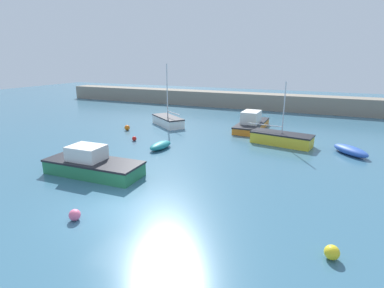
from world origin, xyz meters
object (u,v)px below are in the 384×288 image
object	(u,v)px
sailboat_tall_mast	(168,121)
mooring_buoy_pink	(75,215)
motorboat_with_cabin	(252,123)
mooring_buoy_yellow	(332,252)
fishing_dinghy_green	(160,145)
sailboat_twin_hulled	(281,139)
mooring_buoy_red	(134,139)
mooring_buoy_orange	(127,128)
open_tender_yellow	(350,150)
motorboat_grey_hull	(92,164)

from	to	relation	value
sailboat_tall_mast	mooring_buoy_pink	xyz separation A→B (m)	(5.43, -18.55, -0.26)
motorboat_with_cabin	mooring_buoy_yellow	xyz separation A→B (m)	(7.19, -18.71, -0.38)
fishing_dinghy_green	sailboat_twin_hulled	distance (m)	9.84
mooring_buoy_yellow	mooring_buoy_pink	world-z (taller)	mooring_buoy_yellow
mooring_buoy_red	mooring_buoy_orange	bearing A→B (deg)	133.84
open_tender_yellow	mooring_buoy_yellow	xyz separation A→B (m)	(-1.32, -13.61, -0.05)
motorboat_grey_hull	mooring_buoy_red	world-z (taller)	motorboat_grey_hull
sailboat_twin_hulled	mooring_buoy_pink	size ratio (longest dim) A/B	10.69
mooring_buoy_yellow	open_tender_yellow	bearing A→B (deg)	84.48
sailboat_tall_mast	motorboat_with_cabin	size ratio (longest dim) A/B	0.99
sailboat_twin_hulled	motorboat_grey_hull	distance (m)	14.85
motorboat_with_cabin	mooring_buoy_red	bearing A→B (deg)	136.50
fishing_dinghy_green	mooring_buoy_yellow	world-z (taller)	fishing_dinghy_green
sailboat_tall_mast	motorboat_grey_hull	bearing A→B (deg)	136.91
mooring_buoy_red	mooring_buoy_yellow	xyz separation A→B (m)	(15.36, -10.39, 0.07)
sailboat_tall_mast	mooring_buoy_pink	size ratio (longest dim) A/B	12.47
mooring_buoy_orange	mooring_buoy_pink	bearing A→B (deg)	-61.77
open_tender_yellow	mooring_buoy_orange	distance (m)	19.58
open_tender_yellow	fishing_dinghy_green	bearing A→B (deg)	66.80
motorboat_grey_hull	motorboat_with_cabin	world-z (taller)	motorboat_with_cabin
motorboat_with_cabin	open_tender_yellow	bearing A→B (deg)	-120.01
sailboat_twin_hulled	mooring_buoy_red	world-z (taller)	sailboat_twin_hulled
open_tender_yellow	motorboat_with_cabin	xyz separation A→B (m)	(-8.51, 5.10, 0.33)
mooring_buoy_pink	motorboat_grey_hull	bearing A→B (deg)	123.76
sailboat_tall_mast	fishing_dinghy_green	bearing A→B (deg)	151.68
mooring_buoy_orange	motorboat_with_cabin	bearing A→B (deg)	25.58
mooring_buoy_red	mooring_buoy_pink	size ratio (longest dim) A/B	0.76
sailboat_tall_mast	mooring_buoy_pink	bearing A→B (deg)	143.57
sailboat_tall_mast	mooring_buoy_orange	world-z (taller)	sailboat_tall_mast
mooring_buoy_red	mooring_buoy_orange	world-z (taller)	mooring_buoy_orange
mooring_buoy_red	mooring_buoy_pink	xyz separation A→B (m)	(5.18, -12.04, 0.06)
mooring_buoy_pink	mooring_buoy_red	bearing A→B (deg)	113.29
motorboat_grey_hull	mooring_buoy_yellow	size ratio (longest dim) A/B	11.64
fishing_dinghy_green	mooring_buoy_red	bearing A→B (deg)	76.33
open_tender_yellow	mooring_buoy_red	xyz separation A→B (m)	(-16.67, -3.22, -0.12)
open_tender_yellow	motorboat_grey_hull	distance (m)	18.05
sailboat_tall_mast	motorboat_with_cabin	world-z (taller)	sailboat_tall_mast
motorboat_with_cabin	mooring_buoy_red	xyz separation A→B (m)	(-8.16, -8.32, -0.45)
motorboat_with_cabin	motorboat_grey_hull	bearing A→B (deg)	160.06
sailboat_tall_mast	mooring_buoy_red	size ratio (longest dim) A/B	16.36
motorboat_grey_hull	motorboat_with_cabin	distance (m)	16.91
open_tender_yellow	mooring_buoy_pink	world-z (taller)	open_tender_yellow
sailboat_tall_mast	sailboat_twin_hulled	bearing A→B (deg)	-154.99
mooring_buoy_pink	sailboat_tall_mast	bearing A→B (deg)	106.33
fishing_dinghy_green	mooring_buoy_orange	distance (m)	7.46
fishing_dinghy_green	motorboat_grey_hull	xyz separation A→B (m)	(-1.12, -6.29, 0.34)
motorboat_with_cabin	mooring_buoy_yellow	size ratio (longest dim) A/B	12.18
open_tender_yellow	mooring_buoy_orange	bearing A→B (deg)	49.19
open_tender_yellow	sailboat_twin_hulled	xyz separation A→B (m)	(-5.02, 0.71, 0.19)
mooring_buoy_yellow	mooring_buoy_orange	distance (m)	22.66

